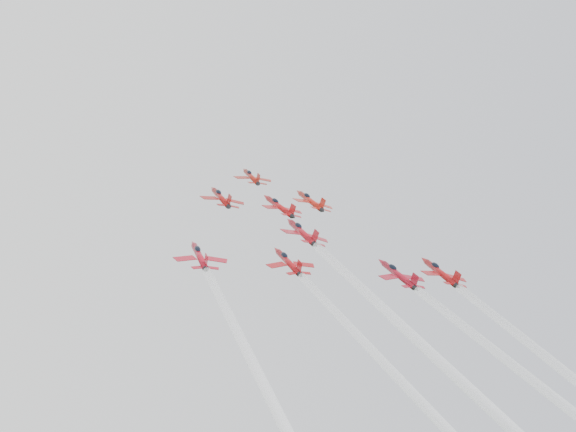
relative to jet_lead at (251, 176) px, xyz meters
name	(u,v)px	position (x,y,z in m)	size (l,w,h in m)	color
jet_lead	(251,176)	(0.00, 0.00, 0.00)	(9.33, 11.76, 8.11)	maroon
jet_row2_left	(221,197)	(-14.49, -16.96, -11.10)	(9.50, 11.97, 8.26)	maroon
jet_row2_center	(279,206)	(-1.49, -17.62, -11.53)	(9.69, 12.21, 8.43)	#A50F12
jet_row2_right	(310,200)	(9.55, -11.31, -7.39)	(10.21, 12.87, 8.88)	#AD1B10
jet_center	(454,372)	(-3.06, -71.94, -47.15)	(10.28, 94.24, 62.33)	maroon
jet_rear_farleft	(310,413)	(-29.00, -79.23, -51.93)	(8.56, 78.45, 51.88)	#A60F20
jet_rear_left	(426,406)	(-13.05, -78.43, -51.40)	(8.58, 78.62, 51.99)	maroon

